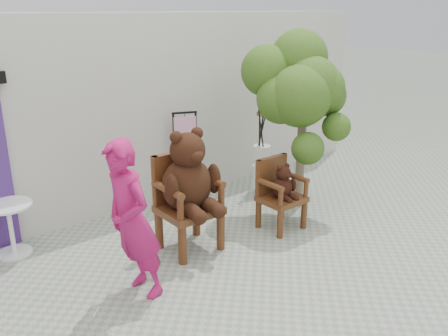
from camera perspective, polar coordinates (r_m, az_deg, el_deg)
name	(u,v)px	position (r m, az deg, el deg)	size (l,w,h in m)	color
ground_plane	(277,259)	(6.24, 6.34, -10.80)	(60.00, 60.00, 0.00)	gray
back_wall	(147,107)	(8.06, -9.20, 7.30)	(9.00, 1.00, 3.00)	beige
chair_big	(188,184)	(6.10, -4.35, -1.90)	(0.80, 0.86, 1.64)	#41210E
chair_small	(280,188)	(6.86, 6.75, -2.43)	(0.59, 0.54, 1.03)	#41210E
person	(133,221)	(5.16, -10.95, -6.27)	(0.67, 0.44, 1.83)	#AE155A
cafe_table	(10,223)	(6.70, -24.33, -6.08)	(0.60, 0.60, 0.70)	white
display_stand	(186,168)	(7.75, -4.61, 0.02)	(0.55, 0.49, 1.51)	black
stool_bucket	(262,155)	(8.22, 4.55, 1.54)	(0.32, 0.32, 1.45)	white
tree	(300,86)	(7.25, 9.13, 9.69)	(1.35, 1.54, 2.78)	brown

